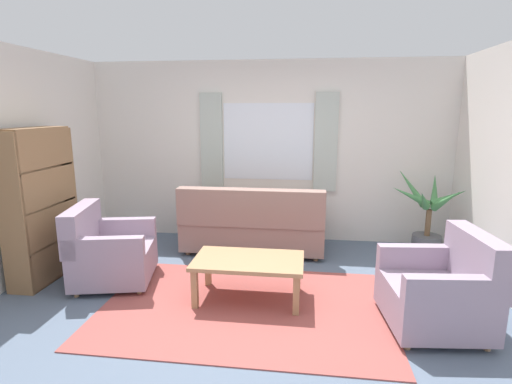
{
  "coord_description": "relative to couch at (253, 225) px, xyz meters",
  "views": [
    {
      "loc": [
        0.58,
        -3.53,
        1.91
      ],
      "look_at": [
        0.02,
        0.7,
        1.02
      ],
      "focal_mm": 27.67,
      "sensor_mm": 36.0,
      "label": 1
    }
  ],
  "objects": [
    {
      "name": "area_rug",
      "position": [
        0.13,
        -1.56,
        -0.36
      ],
      "size": [
        2.78,
        1.88,
        0.01
      ],
      "primitive_type": "cube",
      "color": "#9E4C47",
      "rests_on": "ground_plane"
    },
    {
      "name": "ground_plane",
      "position": [
        0.13,
        -1.56,
        -0.37
      ],
      "size": [
        6.24,
        6.24,
        0.0
      ],
      "primitive_type": "plane",
      "color": "slate"
    },
    {
      "name": "couch",
      "position": [
        0.0,
        0.0,
        0.0
      ],
      "size": [
        1.9,
        0.82,
        0.92
      ],
      "rotation": [
        0.0,
        0.0,
        3.14
      ],
      "color": "gray",
      "rests_on": "ground_plane"
    },
    {
      "name": "coffee_table",
      "position": [
        0.15,
        -1.39,
        0.01
      ],
      "size": [
        1.1,
        0.64,
        0.44
      ],
      "color": "#A87F56",
      "rests_on": "ground_plane"
    },
    {
      "name": "wall_back",
      "position": [
        0.13,
        0.7,
        0.93
      ],
      "size": [
        5.32,
        0.12,
        2.6
      ],
      "primitive_type": "cube",
      "color": "silver",
      "rests_on": "ground_plane"
    },
    {
      "name": "armchair_left",
      "position": [
        -1.46,
        -1.18,
        -0.01
      ],
      "size": [
        0.98,
        1.0,
        0.88
      ],
      "rotation": [
        0.0,
        0.0,
        1.79
      ],
      "color": "#998499",
      "rests_on": "ground_plane"
    },
    {
      "name": "armchair_right",
      "position": [
        1.91,
        -1.69,
        -0.01
      ],
      "size": [
        0.9,
        0.92,
        0.88
      ],
      "rotation": [
        0.0,
        0.0,
        -1.47
      ],
      "color": "#998499",
      "rests_on": "ground_plane"
    },
    {
      "name": "window_with_curtains",
      "position": [
        0.13,
        0.61,
        1.08
      ],
      "size": [
        1.98,
        0.07,
        1.4
      ],
      "color": "white"
    },
    {
      "name": "potted_plant",
      "position": [
        2.28,
        0.12,
        0.1
      ],
      "size": [
        0.98,
        1.06,
        1.13
      ],
      "color": "#56565B",
      "rests_on": "ground_plane"
    },
    {
      "name": "bookshelf",
      "position": [
        -2.21,
        -1.14,
        0.41
      ],
      "size": [
        0.3,
        0.94,
        1.72
      ],
      "rotation": [
        0.0,
        0.0,
        -1.57
      ],
      "color": "olive",
      "rests_on": "ground_plane"
    }
  ]
}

